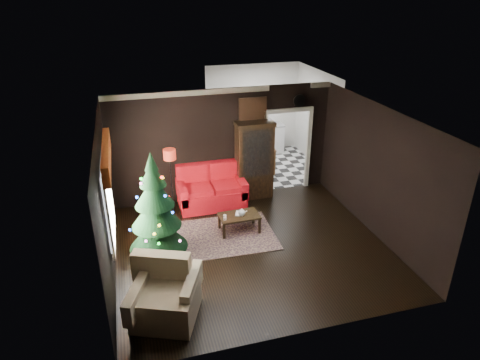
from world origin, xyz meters
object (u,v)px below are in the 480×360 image
object	(u,v)px
floor_lamp	(172,186)
coffee_table	(239,223)
loveseat	(212,187)
wall_clock	(299,101)
curio_cabinet	(254,162)
armchair	(165,294)
christmas_tree	(155,209)
kitchen_table	(261,160)
teapot	(242,212)

from	to	relation	value
floor_lamp	coffee_table	distance (m)	1.76
loveseat	floor_lamp	xyz separation A→B (m)	(-0.99, -0.37, 0.33)
coffee_table	wall_clock	world-z (taller)	wall_clock
curio_cabinet	armchair	size ratio (longest dim) A/B	1.80
loveseat	christmas_tree	bearing A→B (deg)	-129.59
coffee_table	kitchen_table	world-z (taller)	kitchen_table
armchair	coffee_table	size ratio (longest dim) A/B	1.22
curio_cabinet	kitchen_table	size ratio (longest dim) A/B	2.53
curio_cabinet	kitchen_table	bearing A→B (deg)	65.56
loveseat	christmas_tree	size ratio (longest dim) A/B	0.77
armchair	wall_clock	bearing A→B (deg)	68.31
armchair	wall_clock	distance (m)	5.90
curio_cabinet	floor_lamp	xyz separation A→B (m)	(-2.14, -0.59, -0.12)
armchair	coffee_table	distance (m)	2.94
loveseat	kitchen_table	xyz separation A→B (m)	(1.80, 1.65, -0.12)
floor_lamp	coffee_table	xyz separation A→B (m)	(1.32, -0.98, -0.62)
loveseat	kitchen_table	distance (m)	2.45
wall_clock	kitchen_table	distance (m)	2.43
loveseat	armchair	bearing A→B (deg)	-113.05
armchair	wall_clock	size ratio (longest dim) A/B	3.29
loveseat	floor_lamp	world-z (taller)	floor_lamp
christmas_tree	coffee_table	world-z (taller)	christmas_tree
floor_lamp	armchair	world-z (taller)	floor_lamp
teapot	curio_cabinet	bearing A→B (deg)	64.19
kitchen_table	loveseat	bearing A→B (deg)	-137.49
floor_lamp	wall_clock	bearing A→B (deg)	12.94
floor_lamp	christmas_tree	xyz separation A→B (m)	(-0.48, -1.41, 0.22)
floor_lamp	armchair	xyz separation A→B (m)	(-0.54, -3.24, -0.37)
armchair	teapot	world-z (taller)	armchair
loveseat	armchair	distance (m)	3.92
armchair	coffee_table	bearing A→B (deg)	72.97
loveseat	kitchen_table	bearing A→B (deg)	42.51
coffee_table	kitchen_table	xyz separation A→B (m)	(1.47, 3.00, 0.17)
coffee_table	wall_clock	distance (m)	3.45
loveseat	curio_cabinet	bearing A→B (deg)	10.83
loveseat	teapot	world-z (taller)	loveseat
curio_cabinet	christmas_tree	size ratio (longest dim) A/B	0.86
armchair	wall_clock	world-z (taller)	wall_clock
curio_cabinet	armchair	distance (m)	4.70
christmas_tree	kitchen_table	size ratio (longest dim) A/B	2.95
christmas_tree	wall_clock	bearing A→B (deg)	29.72
curio_cabinet	floor_lamp	bearing A→B (deg)	-164.65
wall_clock	coffee_table	bearing A→B (deg)	-139.21
floor_lamp	armchair	distance (m)	3.30
wall_clock	kitchen_table	xyz separation A→B (m)	(-0.55, 1.25, -2.00)
curio_cabinet	floor_lamp	distance (m)	2.22
kitchen_table	floor_lamp	bearing A→B (deg)	-144.14
floor_lamp	teapot	size ratio (longest dim) A/B	10.38
curio_cabinet	coffee_table	xyz separation A→B (m)	(-0.82, -1.57, -0.74)
loveseat	wall_clock	bearing A→B (deg)	9.66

